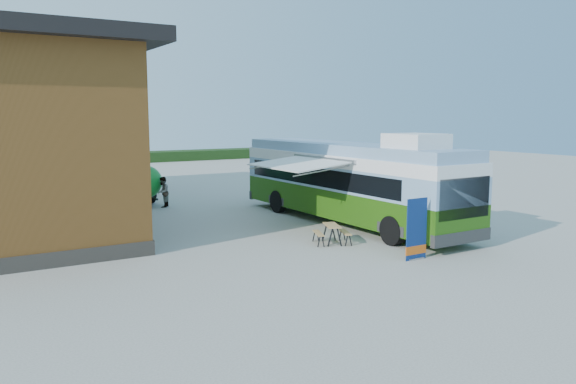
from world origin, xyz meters
TOP-DOWN VIEW (x-y plane):
  - ground at (0.00, 0.00)m, footprint 100.00×100.00m
  - hedge at (8.00, 38.00)m, footprint 40.00×3.00m
  - bus at (2.56, 1.21)m, footprint 2.89×13.06m
  - awning at (0.12, 1.09)m, footprint 2.69×4.35m
  - banner at (0.65, -5.01)m, footprint 0.88×0.19m
  - picnic_table at (-0.36, -1.72)m, footprint 1.57×1.49m
  - person_a at (-5.70, 7.88)m, footprint 0.85×0.76m
  - person_b at (-2.96, 9.50)m, footprint 0.92×0.96m
  - slurry_tanker at (-3.94, 12.15)m, footprint 2.40×5.63m

SIDE VIEW (x-z plane):
  - ground at x=0.00m, z-range 0.00..0.00m
  - hedge at x=8.00m, z-range 0.00..1.00m
  - picnic_table at x=-0.36m, z-range 0.17..0.88m
  - person_b at x=-2.96m, z-range 0.00..1.56m
  - banner at x=0.65m, z-range -0.18..1.84m
  - person_a at x=-5.70m, z-range 0.00..1.95m
  - slurry_tanker at x=-3.94m, z-range 0.16..2.27m
  - bus at x=2.56m, z-range -0.09..3.92m
  - awning at x=0.12m, z-range 2.67..3.18m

